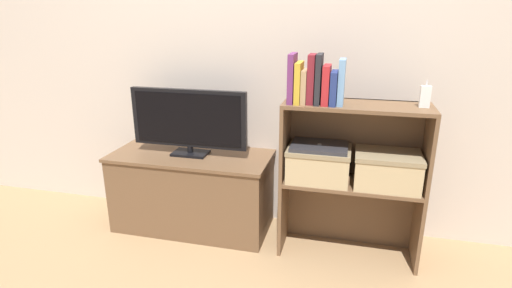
% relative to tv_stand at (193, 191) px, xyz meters
% --- Properties ---
extents(ground_plane, '(16.00, 16.00, 0.00)m').
position_rel_tv_stand_xyz_m(ground_plane, '(0.44, -0.21, -0.25)').
color(ground_plane, '#A37F56').
extents(wall_back, '(10.00, 0.05, 2.40)m').
position_rel_tv_stand_xyz_m(wall_back, '(0.44, 0.25, 0.95)').
color(wall_back, beige).
rests_on(wall_back, ground_plane).
extents(tv_stand, '(1.01, 0.45, 0.51)m').
position_rel_tv_stand_xyz_m(tv_stand, '(0.00, 0.00, 0.00)').
color(tv_stand, brown).
rests_on(tv_stand, ground_plane).
extents(tv, '(0.74, 0.14, 0.41)m').
position_rel_tv_stand_xyz_m(tv, '(-0.00, -0.00, 0.48)').
color(tv, black).
rests_on(tv, tv_stand).
extents(bookshelf_lower_tier, '(0.78, 0.29, 0.45)m').
position_rel_tv_stand_xyz_m(bookshelf_lower_tier, '(0.99, -0.01, 0.03)').
color(bookshelf_lower_tier, brown).
rests_on(bookshelf_lower_tier, ground_plane).
extents(bookshelf_upper_tier, '(0.78, 0.29, 0.44)m').
position_rel_tv_stand_xyz_m(bookshelf_upper_tier, '(0.99, -0.01, 0.48)').
color(bookshelf_upper_tier, brown).
rests_on(bookshelf_upper_tier, bookshelf_lower_tier).
extents(book_plum, '(0.03, 0.15, 0.26)m').
position_rel_tv_stand_xyz_m(book_plum, '(0.65, -0.11, 0.77)').
color(book_plum, '#6B2D66').
rests_on(book_plum, bookshelf_upper_tier).
extents(book_mustard, '(0.03, 0.16, 0.21)m').
position_rel_tv_stand_xyz_m(book_mustard, '(0.69, -0.11, 0.75)').
color(book_mustard, gold).
rests_on(book_mustard, bookshelf_upper_tier).
extents(book_tan, '(0.03, 0.13, 0.17)m').
position_rel_tv_stand_xyz_m(book_tan, '(0.72, -0.11, 0.73)').
color(book_tan, tan).
rests_on(book_tan, bookshelf_upper_tier).
extents(book_maroon, '(0.04, 0.12, 0.26)m').
position_rel_tv_stand_xyz_m(book_maroon, '(0.75, -0.11, 0.77)').
color(book_maroon, maroon).
rests_on(book_maroon, bookshelf_upper_tier).
extents(book_charcoal, '(0.03, 0.15, 0.26)m').
position_rel_tv_stand_xyz_m(book_charcoal, '(0.79, -0.11, 0.77)').
color(book_charcoal, '#232328').
rests_on(book_charcoal, bookshelf_upper_tier).
extents(book_crimson, '(0.04, 0.14, 0.20)m').
position_rel_tv_stand_xyz_m(book_crimson, '(0.83, -0.11, 0.75)').
color(book_crimson, '#B22328').
rests_on(book_crimson, bookshelf_upper_tier).
extents(book_navy, '(0.03, 0.15, 0.17)m').
position_rel_tv_stand_xyz_m(book_navy, '(0.87, -0.11, 0.73)').
color(book_navy, navy).
rests_on(book_navy, bookshelf_upper_tier).
extents(book_skyblue, '(0.03, 0.12, 0.24)m').
position_rel_tv_stand_xyz_m(book_skyblue, '(0.91, -0.11, 0.76)').
color(book_skyblue, '#709ECC').
rests_on(book_skyblue, bookshelf_upper_tier).
extents(baby_monitor, '(0.05, 0.04, 0.14)m').
position_rel_tv_stand_xyz_m(baby_monitor, '(1.32, -0.07, 0.70)').
color(baby_monitor, white).
rests_on(baby_monitor, bookshelf_upper_tier).
extents(storage_basket_left, '(0.35, 0.26, 0.19)m').
position_rel_tv_stand_xyz_m(storage_basket_left, '(0.81, -0.09, 0.31)').
color(storage_basket_left, tan).
rests_on(storage_basket_left, bookshelf_lower_tier).
extents(storage_basket_right, '(0.35, 0.26, 0.19)m').
position_rel_tv_stand_xyz_m(storage_basket_right, '(1.18, -0.09, 0.31)').
color(storage_basket_right, tan).
rests_on(storage_basket_right, bookshelf_lower_tier).
extents(laptop, '(0.31, 0.23, 0.02)m').
position_rel_tv_stand_xyz_m(laptop, '(0.81, -0.09, 0.40)').
color(laptop, '#2D2D33').
rests_on(laptop, storage_basket_left).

